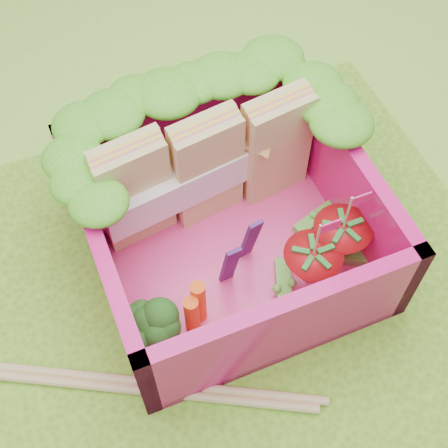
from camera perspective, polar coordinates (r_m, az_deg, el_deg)
ground at (r=3.08m, az=1.84°, el=-7.42°), size 14.00×14.00×0.00m
placemat at (r=3.07m, az=1.85°, el=-7.30°), size 2.60×2.60×0.03m
bento_floor at (r=3.18m, az=0.35°, el=-2.10°), size 1.30×1.30×0.05m
bento_box at (r=2.97m, az=0.37°, el=0.39°), size 1.30×1.30×0.55m
lettuce_ruffle at (r=2.98m, az=-3.06°, el=10.79°), size 1.43×0.76×0.11m
sandwich_stack at (r=3.05m, az=-1.48°, el=5.14°), size 1.13×0.32×0.62m
broccoli at (r=2.78m, az=-6.70°, el=-8.89°), size 0.34×0.34×0.26m
carrot_sticks at (r=2.84m, az=-2.62°, el=-7.67°), size 0.12×0.11×0.29m
purple_wedges at (r=2.91m, az=1.49°, el=-2.56°), size 0.22×0.12×0.38m
strawberry_left at (r=2.95m, az=7.90°, el=-4.07°), size 0.27×0.27×0.51m
strawberry_right at (r=3.04m, az=10.46°, el=-1.72°), size 0.28×0.28×0.52m
snap_peas at (r=3.13m, az=8.44°, el=-2.63°), size 0.61×0.55×0.05m
chopsticks at (r=2.97m, az=-13.92°, el=-13.56°), size 2.08×1.14×0.04m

